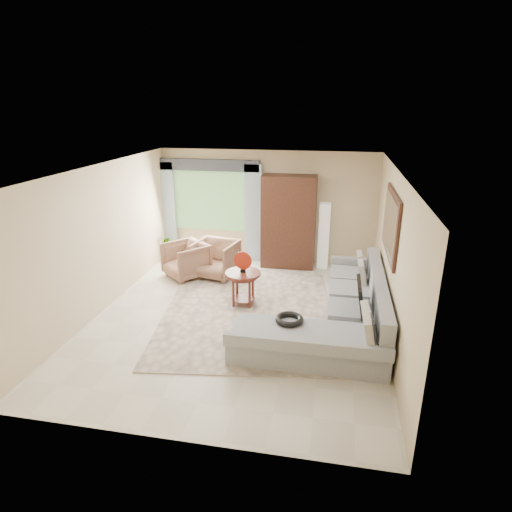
% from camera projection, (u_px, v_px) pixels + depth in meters
% --- Properties ---
extents(ground, '(6.00, 6.00, 0.00)m').
position_uv_depth(ground, '(239.00, 317.00, 7.59)').
color(ground, silver).
rests_on(ground, ground).
extents(area_rug, '(3.51, 4.37, 0.02)m').
position_uv_depth(area_rug, '(248.00, 310.00, 7.82)').
color(area_rug, beige).
rests_on(area_rug, ground).
extents(sectional_sofa, '(2.30, 3.46, 0.90)m').
position_uv_depth(sectional_sofa, '(342.00, 316.00, 7.02)').
color(sectional_sofa, '#A7AAAF').
rests_on(sectional_sofa, ground).
extents(tv_screen, '(0.14, 0.74, 0.48)m').
position_uv_depth(tv_screen, '(361.00, 296.00, 6.73)').
color(tv_screen, black).
rests_on(tv_screen, sectional_sofa).
extents(garden_hose, '(0.43, 0.43, 0.09)m').
position_uv_depth(garden_hose, '(289.00, 319.00, 6.38)').
color(garden_hose, black).
rests_on(garden_hose, sectional_sofa).
extents(coffee_table, '(0.66, 0.66, 0.66)m').
position_uv_depth(coffee_table, '(243.00, 288.00, 7.95)').
color(coffee_table, '#4C1E14').
rests_on(coffee_table, ground).
extents(red_disc, '(0.34, 0.07, 0.34)m').
position_uv_depth(red_disc, '(243.00, 261.00, 7.76)').
color(red_disc, '#9E210F').
rests_on(red_disc, coffee_table).
extents(armchair_left, '(1.17, 1.17, 0.76)m').
position_uv_depth(armchair_left, '(186.00, 260.00, 9.24)').
color(armchair_left, '#986C53').
rests_on(armchair_left, ground).
extents(armchair_right, '(1.00, 1.02, 0.80)m').
position_uv_depth(armchair_right, '(215.00, 259.00, 9.25)').
color(armchair_right, '#9F7357').
rests_on(armchair_right, ground).
extents(potted_plant, '(0.57, 0.51, 0.60)m').
position_uv_depth(potted_plant, '(165.00, 247.00, 10.36)').
color(potted_plant, '#999999').
rests_on(potted_plant, ground).
extents(armoire, '(1.20, 0.55, 2.10)m').
position_uv_depth(armoire, '(289.00, 222.00, 9.65)').
color(armoire, '#311B10').
rests_on(armoire, ground).
extents(floor_lamp, '(0.24, 0.24, 1.50)m').
position_uv_depth(floor_lamp, '(324.00, 236.00, 9.67)').
color(floor_lamp, silver).
rests_on(floor_lamp, ground).
extents(window, '(1.80, 0.04, 1.40)m').
position_uv_depth(window, '(210.00, 201.00, 10.10)').
color(window, '#669E59').
rests_on(window, wall_back).
extents(curtain_left, '(0.40, 0.08, 2.30)m').
position_uv_depth(curtain_left, '(168.00, 210.00, 10.29)').
color(curtain_left, '#9EB7CC').
rests_on(curtain_left, ground).
extents(curtain_right, '(0.40, 0.08, 2.30)m').
position_uv_depth(curtain_right, '(253.00, 214.00, 9.92)').
color(curtain_right, '#9EB7CC').
rests_on(curtain_right, ground).
extents(valance, '(2.40, 0.12, 0.26)m').
position_uv_depth(valance, '(208.00, 165.00, 9.75)').
color(valance, '#1E232D').
rests_on(valance, wall_back).
extents(wall_mirror, '(0.05, 1.70, 1.05)m').
position_uv_depth(wall_mirror, '(391.00, 224.00, 6.89)').
color(wall_mirror, black).
rests_on(wall_mirror, wall_right).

